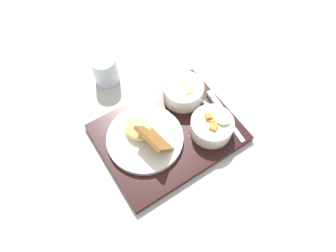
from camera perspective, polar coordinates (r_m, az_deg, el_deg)
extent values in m
plane|color=#ADA89E|center=(0.87, 0.00, -1.61)|extent=(4.00, 4.00, 0.00)
cube|color=black|center=(0.86, 0.00, -1.31)|extent=(0.41, 0.33, 0.02)
cylinder|color=silver|center=(0.84, 8.31, -0.07)|extent=(0.12, 0.12, 0.05)
torus|color=silver|center=(0.82, 8.49, 0.66)|extent=(0.12, 0.12, 0.01)
cylinder|color=#A8D184|center=(0.82, 8.79, -0.21)|extent=(0.05, 0.05, 0.02)
cylinder|color=#A8D184|center=(0.82, 8.28, 0.27)|extent=(0.04, 0.04, 0.01)
cylinder|color=#A8D184|center=(0.83, 8.88, 0.86)|extent=(0.05, 0.05, 0.01)
cylinder|color=#A8D184|center=(0.83, 10.42, 1.15)|extent=(0.05, 0.05, 0.03)
cube|color=orange|center=(0.81, 8.61, -0.35)|extent=(0.03, 0.03, 0.02)
cube|color=orange|center=(0.82, 8.37, 0.87)|extent=(0.02, 0.02, 0.01)
cube|color=orange|center=(0.83, 7.68, 1.73)|extent=(0.02, 0.02, 0.02)
cube|color=orange|center=(0.83, 8.43, 0.91)|extent=(0.02, 0.02, 0.01)
cylinder|color=silver|center=(0.90, 2.91, 6.53)|extent=(0.12, 0.12, 0.05)
torus|color=silver|center=(0.88, 2.98, 7.47)|extent=(0.12, 0.12, 0.01)
cylinder|color=#B29342|center=(0.89, 2.93, 6.71)|extent=(0.10, 0.10, 0.04)
cube|color=#D1B75B|center=(0.87, 3.99, 6.56)|extent=(0.03, 0.03, 0.02)
cube|color=#D1B75B|center=(0.89, 2.67, 8.17)|extent=(0.03, 0.03, 0.01)
cylinder|color=silver|center=(0.84, -4.39, -2.38)|extent=(0.21, 0.21, 0.02)
ellipsoid|color=#EFC666|center=(0.83, -5.82, -0.38)|extent=(0.08, 0.09, 0.03)
cube|color=brown|center=(0.80, -2.38, -2.44)|extent=(0.09, 0.11, 0.08)
cube|color=silver|center=(0.88, 11.98, 0.15)|extent=(0.02, 0.12, 0.00)
cube|color=silver|center=(0.91, 8.82, 4.88)|extent=(0.02, 0.07, 0.02)
ellipsoid|color=silver|center=(0.88, 9.97, 1.54)|extent=(0.05, 0.06, 0.01)
cube|color=silver|center=(0.91, 6.52, 4.79)|extent=(0.03, 0.11, 0.01)
cylinder|color=silver|center=(0.97, -11.89, 10.43)|extent=(0.08, 0.08, 0.09)
cylinder|color=silver|center=(0.98, -11.71, 9.81)|extent=(0.07, 0.07, 0.06)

